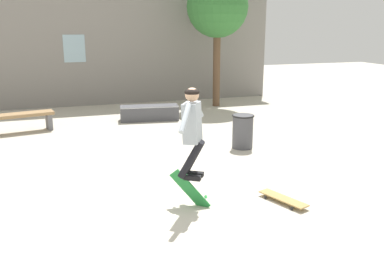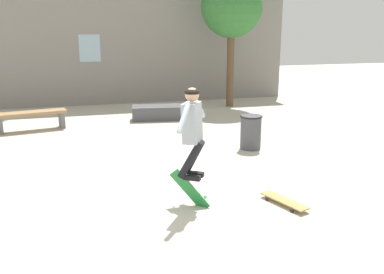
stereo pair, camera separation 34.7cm
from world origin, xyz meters
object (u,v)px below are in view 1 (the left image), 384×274
Objects in this scene: skateboard_flipping at (190,190)px; skateboard_resting at (283,199)px; trash_bin at (243,131)px; skate_ledge at (149,113)px; skater at (192,126)px; park_bench at (18,119)px; tree_right at (217,7)px.

skateboard_flipping is 0.79× the size of skateboard_resting.
skateboard_resting is (-0.70, -3.03, -0.33)m from trash_bin.
skate_ledge is 1.95× the size of skateboard_resting.
skateboard_flipping is at bearing 56.93° from skateboard_resting.
skate_ledge is 6.25m from skater.
trash_bin reaches higher than park_bench.
skate_ledge is 6.22m from skateboard_flipping.
skater is at bearing -114.07° from tree_right.
trash_bin is at bearing -43.04° from park_bench.
skater is 1.01m from skateboard_flipping.
tree_right is 5.59× the size of trash_bin.
trash_bin is at bearing -60.77° from skate_ledge.
skater reaches higher than skateboard_flipping.
skate_ledge is at bearing 116.86° from skater.
skater is at bearing -88.80° from skate_ledge.
tree_right is 6.12× the size of skateboard_flipping.
skateboard_flipping is 1.49m from skateboard_resting.
skate_ledge reaches higher than skateboard_resting.
tree_right is 2.47× the size of skate_ledge.
skater is at bearing -74.37° from park_bench.
skateboard_flipping reaches higher than skateboard_resting.
skate_ledge is (3.55, 0.38, -0.15)m from park_bench.
park_bench is 2.39× the size of trash_bin.
skater reaches higher than park_bench.
park_bench is 6.43m from skateboard_flipping.
tree_right is 7.10m from park_bench.
skateboard_resting is (4.22, -6.14, -0.30)m from park_bench.
park_bench is at bearing 149.85° from skater.
skateboard_resting is at bearing -76.27° from skate_ledge.
trash_bin is (4.92, -3.11, 0.04)m from park_bench.
skateboard_flipping is at bearing -89.21° from skate_ledge.
skate_ledge is at bearing 109.68° from skateboard_flipping.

